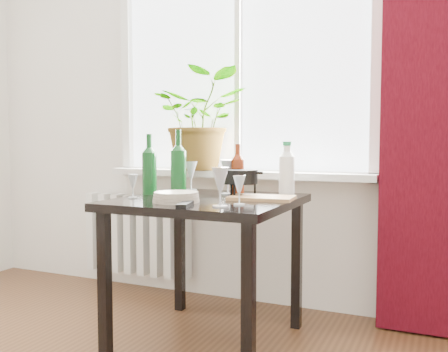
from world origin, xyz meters
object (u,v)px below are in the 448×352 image
at_px(table, 208,216).
at_px(bottle_amber, 238,169).
at_px(wineglass_front_left, 133,186).
at_px(plate_stack, 176,197).
at_px(wineglass_back_center, 228,177).
at_px(fondue_pot, 240,183).
at_px(wine_bottle_right, 178,162).
at_px(cutting_board, 262,198).
at_px(wineglass_back_left, 191,175).
at_px(tv_remote, 185,204).
at_px(wineglass_front_right, 220,187).
at_px(cleaning_bottle, 287,168).
at_px(wineglass_far_right, 239,190).
at_px(wine_bottle_left, 149,164).
at_px(radiator, 137,235).
at_px(potted_plant, 202,120).

relative_size(table, bottle_amber, 3.05).
bearing_deg(wineglass_front_left, plate_stack, -11.69).
xyz_separation_m(wineglass_back_center, fondue_pot, (0.11, -0.08, -0.03)).
distance_m(wine_bottle_right, cutting_board, 0.51).
bearing_deg(wineglass_back_left, wineglass_front_left, -98.98).
bearing_deg(wineglass_front_left, bottle_amber, 39.12).
bearing_deg(bottle_amber, tv_remote, -93.99).
bearing_deg(wineglass_front_right, cleaning_bottle, 77.72).
bearing_deg(table, wineglass_far_right, -37.07).
distance_m(wine_bottle_right, wineglass_back_left, 0.28).
relative_size(wine_bottle_left, wineglass_far_right, 2.44).
xyz_separation_m(wineglass_far_right, fondue_pot, (-0.12, 0.31, 0.00)).
distance_m(wineglass_front_right, wineglass_back_left, 0.77).
bearing_deg(wineglass_front_right, wine_bottle_right, 138.83).
height_order(cleaning_bottle, cutting_board, cleaning_bottle).
distance_m(wineglass_back_left, fondue_pot, 0.45).
height_order(wine_bottle_right, wineglass_front_left, wine_bottle_right).
xyz_separation_m(cleaning_bottle, fondue_pot, (-0.20, -0.17, -0.07)).
distance_m(radiator, cutting_board, 1.31).
height_order(radiator, potted_plant, potted_plant).
relative_size(cleaning_bottle, cutting_board, 0.93).
relative_size(wineglass_front_right, cutting_board, 0.57).
height_order(bottle_amber, cutting_board, bottle_amber).
relative_size(wine_bottle_right, wineglass_front_right, 1.99).
relative_size(table, wineglass_front_right, 4.77).
height_order(radiator, tv_remote, tv_remote).
relative_size(bottle_amber, cutting_board, 0.89).
distance_m(radiator, fondue_pot, 1.18).
relative_size(plate_stack, tv_remote, 1.40).
bearing_deg(table, wineglass_back_center, 83.94).
height_order(cleaning_bottle, wineglass_front_right, cleaning_bottle).
bearing_deg(cutting_board, wineglass_front_right, -101.77).
relative_size(wine_bottle_right, bottle_amber, 1.28).
distance_m(table, wineglass_back_center, 0.28).
height_order(cleaning_bottle, tv_remote, cleaning_bottle).
bearing_deg(fondue_pot, potted_plant, 121.22).
relative_size(wineglass_back_center, tv_remote, 1.22).
bearing_deg(wineglass_front_right, radiator, 138.97).
bearing_deg(radiator, tv_remote, -46.78).
bearing_deg(wine_bottle_right, wineglass_far_right, -29.74).
xyz_separation_m(cleaning_bottle, wineglass_back_left, (-0.59, 0.04, -0.06)).
bearing_deg(wineglass_front_right, wineglass_back_center, 109.83).
height_order(radiator, wineglass_back_center, wineglass_back_center).
height_order(radiator, wineglass_front_left, wineglass_front_left).
bearing_deg(radiator, wineglass_front_right, -41.03).
height_order(potted_plant, tv_remote, potted_plant).
relative_size(fondue_pot, cutting_board, 0.67).
relative_size(potted_plant, wine_bottle_right, 1.78).
bearing_deg(wineglass_front_right, table, 125.15).
distance_m(table, cutting_board, 0.29).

